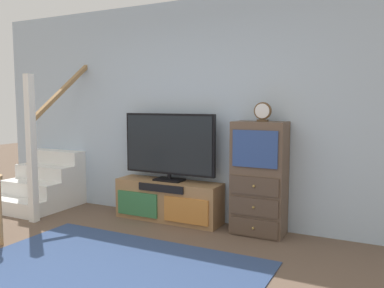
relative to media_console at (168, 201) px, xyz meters
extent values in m
cube|color=#A8BCD1|center=(0.30, 0.27, 1.10)|extent=(6.40, 0.12, 2.70)
cube|color=navy|center=(0.30, -1.59, -0.24)|extent=(2.60, 1.80, 0.01)
cube|color=#997047|center=(0.00, 0.01, 0.00)|extent=(1.36, 0.36, 0.50)
cube|color=#337042|center=(-0.34, -0.18, -0.04)|extent=(0.57, 0.02, 0.30)
cube|color=#BC7533|center=(0.34, -0.18, -0.04)|extent=(0.57, 0.02, 0.30)
cube|color=black|center=(0.00, -0.18, 0.19)|extent=(0.61, 0.02, 0.09)
cube|color=black|center=(0.00, 0.03, 0.26)|extent=(0.36, 0.22, 0.02)
cylinder|color=black|center=(0.00, 0.03, 0.30)|extent=(0.05, 0.05, 0.06)
cube|color=black|center=(0.00, 0.03, 0.71)|extent=(1.23, 0.05, 0.75)
cube|color=black|center=(0.00, 0.00, 0.71)|extent=(1.18, 0.01, 0.70)
cube|color=brown|center=(1.15, 0.02, 0.38)|extent=(0.58, 0.34, 1.25)
cube|color=#4E3C2F|center=(1.15, -0.16, -0.13)|extent=(0.53, 0.02, 0.19)
sphere|color=olive|center=(1.15, -0.18, -0.13)|extent=(0.03, 0.03, 0.03)
cube|color=#4E3C2F|center=(1.15, -0.16, 0.10)|extent=(0.53, 0.02, 0.19)
sphere|color=olive|center=(1.15, -0.18, 0.10)|extent=(0.03, 0.03, 0.03)
cube|color=#4E3C2F|center=(1.15, -0.16, 0.33)|extent=(0.53, 0.02, 0.19)
sphere|color=olive|center=(1.15, -0.18, 0.33)|extent=(0.03, 0.03, 0.03)
cube|color=#2D4784|center=(1.15, -0.16, 0.72)|extent=(0.49, 0.02, 0.39)
cube|color=#4C3823|center=(1.18, 0.00, 1.02)|extent=(0.11, 0.08, 0.02)
cylinder|color=brown|center=(1.18, 0.00, 1.12)|extent=(0.19, 0.04, 0.19)
cylinder|color=silver|center=(1.18, -0.03, 1.12)|extent=(0.16, 0.01, 0.16)
cube|color=white|center=(-1.95, -0.66, -0.15)|extent=(0.90, 0.26, 0.19)
cube|color=white|center=(-1.95, -0.40, -0.06)|extent=(0.90, 0.26, 0.38)
cube|color=white|center=(-1.95, -0.14, 0.04)|extent=(0.90, 0.26, 0.57)
cube|color=white|center=(-1.95, 0.12, 0.13)|extent=(0.90, 0.26, 0.76)
cube|color=white|center=(-1.95, 0.38, 0.23)|extent=(0.90, 0.26, 0.95)
cube|color=white|center=(-1.45, -0.79, 0.65)|extent=(0.09, 0.09, 1.80)
cube|color=#9E7547|center=(-1.45, -0.14, 1.45)|extent=(0.06, 1.33, 0.99)
cylinder|color=#A37A4C|center=(-1.10, -1.52, 0.10)|extent=(0.04, 0.04, 0.69)
camera|label=1|loc=(2.43, -4.18, 1.21)|focal=37.14mm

